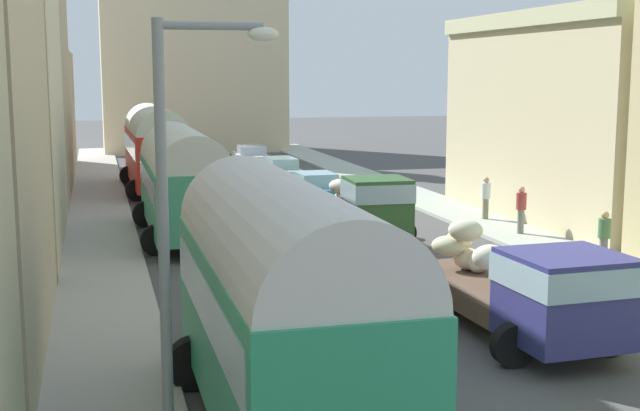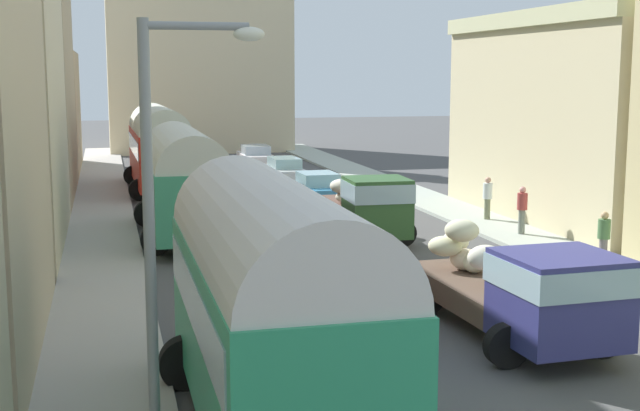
% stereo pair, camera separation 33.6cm
% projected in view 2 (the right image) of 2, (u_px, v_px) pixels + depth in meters
% --- Properties ---
extents(ground_plane, '(154.00, 154.00, 0.00)m').
position_uv_depth(ground_plane, '(291.00, 222.00, 33.93)').
color(ground_plane, '#4A4A4A').
extents(sidewalk_left, '(2.50, 70.00, 0.14)m').
position_uv_depth(sidewalk_left, '(103.00, 229.00, 32.17)').
color(sidewalk_left, '#B3ACA4').
rests_on(sidewalk_left, ground).
extents(sidewalk_right, '(2.50, 70.00, 0.14)m').
position_uv_depth(sidewalk_right, '(461.00, 213.00, 35.67)').
color(sidewalk_right, '#A6AFA2').
rests_on(sidewalk_right, ground).
extents(building_left_3, '(4.90, 11.80, 12.92)m').
position_uv_depth(building_left_3, '(19.00, 59.00, 39.23)').
color(building_left_3, tan).
rests_on(building_left_3, ground).
extents(building_left_4, '(4.46, 10.13, 7.05)m').
position_uv_depth(building_left_4, '(39.00, 113.00, 50.51)').
color(building_left_4, tan).
rests_on(building_left_4, ground).
extents(building_right_2, '(4.44, 13.38, 8.21)m').
position_uv_depth(building_right_2, '(564.00, 117.00, 33.65)').
color(building_right_2, beige).
rests_on(building_right_2, ground).
extents(distant_church, '(13.37, 6.46, 21.34)m').
position_uv_depth(distant_church, '(199.00, 53.00, 63.85)').
color(distant_church, beige).
rests_on(distant_church, ground).
extents(parked_bus_0, '(3.34, 8.02, 4.24)m').
position_uv_depth(parked_bus_0, '(271.00, 297.00, 13.64)').
color(parked_bus_0, '#2B9669').
rests_on(parked_bus_0, ground).
extents(parked_bus_1, '(3.39, 8.55, 3.96)m').
position_uv_depth(parked_bus_1, '(183.00, 178.00, 30.36)').
color(parked_bus_1, '#3A976E').
rests_on(parked_bus_1, ground).
extents(parked_bus_2, '(3.42, 9.51, 4.25)m').
position_uv_depth(parked_bus_2, '(159.00, 144.00, 42.42)').
color(parked_bus_2, red).
rests_on(parked_bus_2, ground).
extents(cargo_truck_0, '(3.29, 6.81, 2.33)m').
position_uv_depth(cargo_truck_0, '(523.00, 288.00, 18.60)').
color(cargo_truck_0, navy).
rests_on(cargo_truck_0, ground).
extents(cargo_truck_1, '(3.07, 7.15, 2.40)m').
position_uv_depth(cargo_truck_1, '(366.00, 206.00, 30.12)').
color(cargo_truck_1, '#2D552A').
rests_on(cargo_truck_1, ground).
extents(car_0, '(2.40, 3.72, 1.55)m').
position_uv_depth(car_0, '(318.00, 190.00, 37.47)').
color(car_0, '#3889C5').
rests_on(car_0, ground).
extents(car_1, '(2.22, 4.29, 1.50)m').
position_uv_depth(car_1, '(284.00, 172.00, 44.65)').
color(car_1, silver).
rests_on(car_1, ground).
extents(car_2, '(2.41, 4.28, 1.47)m').
position_uv_depth(car_2, '(255.00, 157.00, 52.47)').
color(car_2, white).
rests_on(car_2, ground).
extents(car_3, '(2.46, 4.47, 1.55)m').
position_uv_depth(car_3, '(333.00, 282.00, 20.99)').
color(car_3, '#B7362C').
rests_on(car_3, ground).
extents(car_4, '(2.43, 4.02, 1.50)m').
position_uv_depth(car_4, '(257.00, 219.00, 30.11)').
color(car_4, '#AA281E').
rests_on(car_4, ground).
extents(car_5, '(2.37, 3.67, 1.53)m').
position_uv_depth(car_5, '(210.00, 176.00, 42.91)').
color(car_5, '#559B4E').
rests_on(car_5, ground).
extents(car_6, '(2.34, 3.66, 1.66)m').
position_uv_depth(car_6, '(195.00, 161.00, 49.29)').
color(car_6, '#B42B23').
rests_on(car_6, ground).
extents(pedestrian_0, '(0.46, 0.46, 1.86)m').
position_uv_depth(pedestrian_0, '(522.00, 208.00, 30.62)').
color(pedestrian_0, slate).
rests_on(pedestrian_0, ground).
extents(pedestrian_2, '(0.47, 0.47, 1.81)m').
position_uv_depth(pedestrian_2, '(488.00, 197.00, 33.72)').
color(pedestrian_2, '#6D7356').
rests_on(pedestrian_2, ground).
extents(pedestrian_3, '(0.52, 0.52, 1.77)m').
position_uv_depth(pedestrian_3, '(604.00, 237.00, 25.64)').
color(pedestrian_3, slate).
rests_on(pedestrian_3, ground).
extents(streetlamp_near, '(1.73, 0.28, 6.60)m').
position_uv_depth(streetlamp_near, '(165.00, 214.00, 11.87)').
color(streetlamp_near, gray).
rests_on(streetlamp_near, ground).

